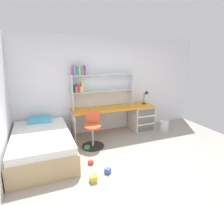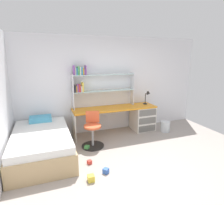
{
  "view_description": "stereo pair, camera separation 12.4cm",
  "coord_description": "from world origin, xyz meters",
  "px_view_note": "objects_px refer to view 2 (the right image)",
  "views": [
    {
      "loc": [
        -1.76,
        -2.6,
        2.02
      ],
      "look_at": [
        -0.19,
        1.31,
        1.04
      ],
      "focal_mm": 30.53,
      "sensor_mm": 36.0,
      "label": 1
    },
    {
      "loc": [
        -1.64,
        -2.64,
        2.02
      ],
      "look_at": [
        -0.19,
        1.31,
        1.04
      ],
      "focal_mm": 30.53,
      "sensor_mm": 36.0,
      "label": 2
    }
  ],
  "objects_px": {
    "waste_bin": "(165,126)",
    "toy_block_yellow_2": "(91,178)",
    "desk_lamp": "(148,95)",
    "toy_block_green_1": "(87,148)",
    "bed_platform": "(42,144)",
    "toy_block_blue_0": "(106,171)",
    "toy_block_red_3": "(89,162)",
    "bookshelf_hutch": "(94,83)",
    "desk": "(135,116)",
    "swivel_chair": "(93,133)"
  },
  "relations": [
    {
      "from": "waste_bin",
      "to": "toy_block_yellow_2",
      "type": "distance_m",
      "value": 2.91
    },
    {
      "from": "desk_lamp",
      "to": "toy_block_green_1",
      "type": "relative_size",
      "value": 3.99
    },
    {
      "from": "bed_platform",
      "to": "toy_block_blue_0",
      "type": "distance_m",
      "value": 1.52
    },
    {
      "from": "toy_block_red_3",
      "to": "desk_lamp",
      "type": "bearing_deg",
      "value": 33.25
    },
    {
      "from": "toy_block_blue_0",
      "to": "toy_block_red_3",
      "type": "xyz_separation_m",
      "value": [
        -0.2,
        0.4,
        -0.01
      ]
    },
    {
      "from": "toy_block_red_3",
      "to": "bookshelf_hutch",
      "type": "bearing_deg",
      "value": 70.65
    },
    {
      "from": "waste_bin",
      "to": "bed_platform",
      "type": "bearing_deg",
      "value": -175.46
    },
    {
      "from": "bed_platform",
      "to": "toy_block_blue_0",
      "type": "height_order",
      "value": "bed_platform"
    },
    {
      "from": "waste_bin",
      "to": "toy_block_green_1",
      "type": "relative_size",
      "value": 3.09
    },
    {
      "from": "bookshelf_hutch",
      "to": "toy_block_yellow_2",
      "type": "bearing_deg",
      "value": -107.22
    },
    {
      "from": "desk",
      "to": "bookshelf_hutch",
      "type": "relative_size",
      "value": 1.35
    },
    {
      "from": "desk",
      "to": "toy_block_blue_0",
      "type": "height_order",
      "value": "desk"
    },
    {
      "from": "bookshelf_hutch",
      "to": "toy_block_yellow_2",
      "type": "height_order",
      "value": "bookshelf_hutch"
    },
    {
      "from": "swivel_chair",
      "to": "bed_platform",
      "type": "bearing_deg",
      "value": -175.82
    },
    {
      "from": "desk_lamp",
      "to": "toy_block_red_3",
      "type": "height_order",
      "value": "desk_lamp"
    },
    {
      "from": "bed_platform",
      "to": "waste_bin",
      "type": "relative_size",
      "value": 6.59
    },
    {
      "from": "toy_block_yellow_2",
      "to": "waste_bin",
      "type": "bearing_deg",
      "value": 30.15
    },
    {
      "from": "bookshelf_hutch",
      "to": "desk_lamp",
      "type": "bearing_deg",
      "value": -5.84
    },
    {
      "from": "toy_block_red_3",
      "to": "toy_block_blue_0",
      "type": "bearing_deg",
      "value": -63.08
    },
    {
      "from": "desk",
      "to": "toy_block_green_1",
      "type": "xyz_separation_m",
      "value": [
        -1.57,
        -0.71,
        -0.36
      ]
    },
    {
      "from": "toy_block_blue_0",
      "to": "desk",
      "type": "bearing_deg",
      "value": 49.82
    },
    {
      "from": "waste_bin",
      "to": "toy_block_green_1",
      "type": "bearing_deg",
      "value": -172.28
    },
    {
      "from": "bed_platform",
      "to": "toy_block_yellow_2",
      "type": "xyz_separation_m",
      "value": [
        0.75,
        -1.2,
        -0.22
      ]
    },
    {
      "from": "toy_block_blue_0",
      "to": "toy_block_green_1",
      "type": "height_order",
      "value": "toy_block_green_1"
    },
    {
      "from": "toy_block_red_3",
      "to": "bed_platform",
      "type": "bearing_deg",
      "value": 142.11
    },
    {
      "from": "desk",
      "to": "toy_block_blue_0",
      "type": "distance_m",
      "value": 2.29
    },
    {
      "from": "swivel_chair",
      "to": "bookshelf_hutch",
      "type": "bearing_deg",
      "value": 70.73
    },
    {
      "from": "toy_block_blue_0",
      "to": "toy_block_red_3",
      "type": "height_order",
      "value": "toy_block_blue_0"
    },
    {
      "from": "toy_block_green_1",
      "to": "toy_block_yellow_2",
      "type": "relative_size",
      "value": 0.86
    },
    {
      "from": "bed_platform",
      "to": "toy_block_red_3",
      "type": "xyz_separation_m",
      "value": [
        0.85,
        -0.66,
        -0.23
      ]
    },
    {
      "from": "desk_lamp",
      "to": "swivel_chair",
      "type": "relative_size",
      "value": 0.47
    },
    {
      "from": "toy_block_blue_0",
      "to": "toy_block_yellow_2",
      "type": "xyz_separation_m",
      "value": [
        -0.31,
        -0.13,
        0.01
      ]
    },
    {
      "from": "toy_block_green_1",
      "to": "toy_block_yellow_2",
      "type": "distance_m",
      "value": 1.16
    },
    {
      "from": "bed_platform",
      "to": "toy_block_blue_0",
      "type": "xyz_separation_m",
      "value": [
        1.06,
        -1.07,
        -0.23
      ]
    },
    {
      "from": "desk_lamp",
      "to": "bed_platform",
      "type": "distance_m",
      "value": 3.08
    },
    {
      "from": "desk",
      "to": "toy_block_green_1",
      "type": "bearing_deg",
      "value": -155.57
    },
    {
      "from": "swivel_chair",
      "to": "toy_block_green_1",
      "type": "bearing_deg",
      "value": -142.06
    },
    {
      "from": "desk",
      "to": "waste_bin",
      "type": "relative_size",
      "value": 7.67
    },
    {
      "from": "toy_block_blue_0",
      "to": "toy_block_green_1",
      "type": "relative_size",
      "value": 0.95
    },
    {
      "from": "desk",
      "to": "desk_lamp",
      "type": "bearing_deg",
      "value": 4.2
    },
    {
      "from": "desk_lamp",
      "to": "bookshelf_hutch",
      "type": "bearing_deg",
      "value": 174.16
    },
    {
      "from": "waste_bin",
      "to": "toy_block_green_1",
      "type": "xyz_separation_m",
      "value": [
        -2.32,
        -0.31,
        -0.1
      ]
    },
    {
      "from": "swivel_chair",
      "to": "desk_lamp",
      "type": "bearing_deg",
      "value": 18.63
    },
    {
      "from": "desk_lamp",
      "to": "bed_platform",
      "type": "xyz_separation_m",
      "value": [
        -2.92,
        -0.69,
        -0.71
      ]
    },
    {
      "from": "bookshelf_hutch",
      "to": "bed_platform",
      "type": "distance_m",
      "value": 1.97
    },
    {
      "from": "bed_platform",
      "to": "toy_block_red_3",
      "type": "height_order",
      "value": "bed_platform"
    },
    {
      "from": "bed_platform",
      "to": "toy_block_yellow_2",
      "type": "distance_m",
      "value": 1.43
    },
    {
      "from": "toy_block_red_3",
      "to": "swivel_chair",
      "type": "bearing_deg",
      "value": 70.57
    },
    {
      "from": "waste_bin",
      "to": "toy_block_blue_0",
      "type": "bearing_deg",
      "value": -148.99
    },
    {
      "from": "bed_platform",
      "to": "toy_block_green_1",
      "type": "bearing_deg",
      "value": -3.38
    }
  ]
}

